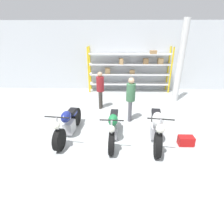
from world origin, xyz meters
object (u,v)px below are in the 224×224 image
motorcycle_white (156,127)px  toolbox (186,141)px  shelving_rack (130,68)px  person_browsing (131,96)px  motorcycle_blue (68,124)px  motorcycle_green (113,127)px  person_near_rack (100,87)px

motorcycle_white → toolbox: (0.87, -0.19, -0.35)m
shelving_rack → person_browsing: shelving_rack is taller
motorcycle_blue → motorcycle_white: bearing=91.6°
motorcycle_green → person_browsing: size_ratio=1.24×
shelving_rack → toolbox: size_ratio=10.05×
person_near_rack → motorcycle_white: bearing=133.1°
motorcycle_white → person_near_rack: 3.18m
toolbox → shelving_rack: bearing=104.2°
motorcycle_blue → toolbox: bearing=89.7°
person_browsing → motorcycle_green: bearing=73.1°
shelving_rack → person_browsing: bearing=-93.7°
person_near_rack → toolbox: size_ratio=3.61×
person_browsing → toolbox: bearing=142.4°
shelving_rack → motorcycle_white: bearing=-84.8°
person_browsing → shelving_rack: bearing=-86.0°
motorcycle_blue → motorcycle_green: 1.43m
motorcycle_blue → motorcycle_green: bearing=89.8°
shelving_rack → motorcycle_white: (0.45, -5.00, -0.76)m
person_near_rack → motorcycle_blue: bearing=76.6°
shelving_rack → motorcycle_green: 5.07m
shelving_rack → motorcycle_blue: bearing=-115.3°
motorcycle_blue → person_near_rack: 2.49m
motorcycle_white → toolbox: motorcycle_white is taller
motorcycle_blue → person_browsing: (2.02, 1.14, 0.53)m
motorcycle_white → person_browsing: (-0.69, 1.38, 0.46)m
motorcycle_blue → person_near_rack: bearing=166.6°
shelving_rack → motorcycle_green: size_ratio=2.19×
motorcycle_green → motorcycle_white: (1.29, -0.07, 0.06)m
person_browsing → person_near_rack: (-1.19, 1.15, -0.03)m
motorcycle_white → shelving_rack: bearing=-167.2°
person_browsing → toolbox: size_ratio=3.71×
motorcycle_green → toolbox: 2.19m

